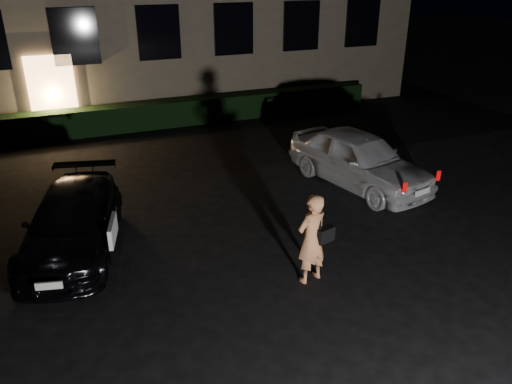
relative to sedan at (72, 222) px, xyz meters
name	(u,v)px	position (x,y,z in m)	size (l,w,h in m)	color
ground	(316,297)	(3.55, -3.19, -0.56)	(80.00, 80.00, 0.00)	black
hedge	(168,113)	(3.55, 7.31, -0.14)	(15.00, 0.70, 0.85)	black
sedan	(72,222)	(0.00, 0.00, 0.00)	(2.46, 4.12, 1.12)	black
hatch	(359,159)	(6.75, 0.56, 0.11)	(2.40, 4.21, 1.35)	silver
man	(312,239)	(3.69, -2.70, 0.26)	(0.74, 0.53, 1.63)	tan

